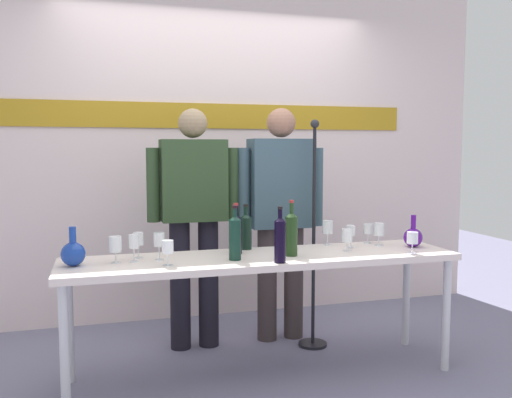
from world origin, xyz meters
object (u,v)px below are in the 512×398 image
wine_glass_left_4 (115,245)px  wine_glass_right_0 (379,230)px  wine_bottle_4 (235,236)px  wine_glass_right_3 (347,236)px  presenter_left (194,212)px  wine_glass_right_2 (328,228)px  wine_bottle_0 (291,233)px  display_table (263,266)px  wine_glass_left_1 (159,240)px  wine_bottle_1 (246,230)px  wine_glass_left_0 (138,239)px  wine_glass_left_2 (134,242)px  wine_bottle_3 (236,233)px  wine_glass_right_1 (412,238)px  decanter_blue_right (413,237)px  microphone_stand (313,271)px  wine_glass_right_5 (351,231)px  wine_glass_left_3 (168,248)px  wine_glass_right_4 (368,229)px  wine_bottle_2 (280,238)px  presenter_right (281,208)px  decanter_blue_left (73,253)px

wine_glass_left_4 → wine_glass_right_0: wine_glass_left_4 is taller
wine_bottle_4 → wine_glass_right_3: bearing=5.8°
presenter_left → wine_glass_right_2: (0.83, -0.37, -0.09)m
wine_glass_right_3 → wine_bottle_0: bearing=-172.9°
presenter_left → wine_glass_right_3: presenter_left is taller
display_table → wine_glass_left_1: (-0.61, 0.04, 0.18)m
wine_bottle_1 → wine_glass_left_0: (-0.68, -0.10, -0.01)m
wine_glass_left_1 → wine_glass_left_2: 0.14m
wine_bottle_1 → wine_glass_right_2: 0.56m
wine_bottle_4 → wine_glass_left_4: bearing=170.9°
wine_bottle_3 → wine_glass_right_1: bearing=-16.5°
wine_glass_left_0 → decanter_blue_right: bearing=-4.1°
wine_glass_left_1 → wine_glass_left_2: size_ratio=1.02×
display_table → wine_glass_right_0: (0.84, 0.12, 0.17)m
wine_glass_left_2 → microphone_stand: bearing=16.4°
wine_bottle_0 → wine_bottle_1: bearing=126.6°
microphone_stand → wine_glass_left_4: bearing=-164.9°
wine_bottle_1 → wine_glass_right_5: (0.67, -0.13, -0.02)m
wine_glass_left_3 → wine_bottle_0: bearing=5.8°
wine_glass_right_4 → wine_glass_right_1: bearing=-79.3°
wine_bottle_2 → wine_glass_right_2: wine_bottle_2 is taller
decanter_blue_right → wine_glass_right_5: decanter_blue_right is taller
decanter_blue_right → wine_bottle_1: 1.09m
wine_glass_right_1 → wine_glass_right_3: (-0.34, 0.20, 0.00)m
wine_glass_right_3 → wine_glass_right_5: size_ratio=0.95×
wine_glass_left_2 → wine_bottle_3: bearing=7.0°
wine_bottle_3 → microphone_stand: (0.63, 0.29, -0.34)m
wine_bottle_0 → wine_bottle_3: wine_bottle_0 is taller
wine_bottle_0 → wine_glass_left_2: bearing=175.1°
presenter_right → wine_glass_right_4: 0.64m
wine_glass_right_0 → wine_bottle_1: bearing=173.0°
wine_glass_right_2 → presenter_left: bearing=155.9°
wine_glass_right_0 → decanter_blue_left: bearing=-176.6°
wine_bottle_1 → wine_glass_left_1: bearing=-161.4°
decanter_blue_right → presenter_right: (-0.71, 0.59, 0.15)m
wine_glass_right_1 → wine_bottle_4: bearing=173.4°
wine_bottle_3 → wine_glass_right_3: 0.70m
wine_glass_right_0 → wine_glass_right_1: size_ratio=1.11×
microphone_stand → wine_bottle_3: bearing=-155.2°
presenter_left → wine_bottle_1: bearing=-54.0°
wine_bottle_0 → wine_glass_left_0: size_ratio=2.20×
wine_bottle_0 → wine_glass_right_1: (0.73, -0.15, -0.04)m
wine_glass_right_3 → wine_glass_left_2: bearing=178.7°
decanter_blue_right → wine_glass_left_4: decanter_blue_right is taller
wine_glass_left_0 → wine_glass_right_0: size_ratio=1.02×
wine_bottle_3 → wine_glass_left_2: (-0.61, -0.07, -0.02)m
wine_bottle_1 → wine_bottle_2: size_ratio=0.90×
wine_glass_left_2 → wine_glass_right_1: wine_glass_left_2 is taller
wine_glass_left_3 → microphone_stand: (1.07, 0.52, -0.31)m
wine_glass_left_1 → microphone_stand: (1.10, 0.35, -0.33)m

